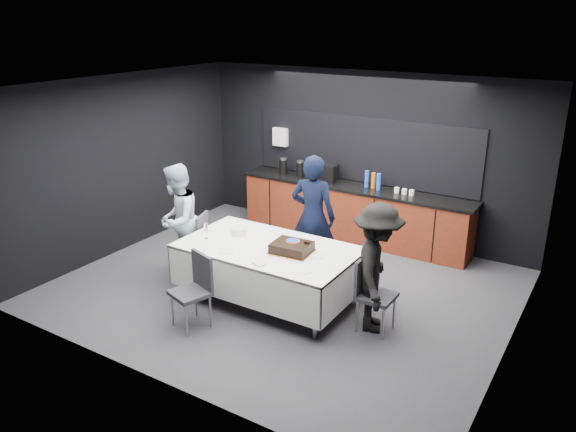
# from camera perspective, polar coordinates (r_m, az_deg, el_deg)

# --- Properties ---
(ground) EXTENTS (6.00, 6.00, 0.00)m
(ground) POSITION_cam_1_polar(r_m,az_deg,el_deg) (8.00, -0.38, -7.29)
(ground) COLOR #3E3D42
(ground) RESTS_ON ground
(room_shell) EXTENTS (6.04, 5.04, 2.82)m
(room_shell) POSITION_cam_1_polar(r_m,az_deg,el_deg) (7.34, -0.41, 5.71)
(room_shell) COLOR white
(room_shell) RESTS_ON ground
(kitchenette) EXTENTS (4.10, 0.64, 2.05)m
(kitchenette) POSITION_cam_1_polar(r_m,az_deg,el_deg) (9.60, 6.59, 0.83)
(kitchenette) COLOR #601E0F
(kitchenette) RESTS_ON ground
(party_table) EXTENTS (2.32, 1.32, 0.78)m
(party_table) POSITION_cam_1_polar(r_m,az_deg,el_deg) (7.42, -2.04, -4.09)
(party_table) COLOR #99999E
(party_table) RESTS_ON ground
(cake_assembly) EXTENTS (0.55, 0.47, 0.17)m
(cake_assembly) POSITION_cam_1_polar(r_m,az_deg,el_deg) (7.16, 0.39, -3.22)
(cake_assembly) COLOR gold
(cake_assembly) RESTS_ON party_table
(plate_stack) EXTENTS (0.22, 0.22, 0.10)m
(plate_stack) POSITION_cam_1_polar(r_m,az_deg,el_deg) (7.77, -5.02, -1.53)
(plate_stack) COLOR white
(plate_stack) RESTS_ON party_table
(loose_plate_near) EXTENTS (0.21, 0.21, 0.01)m
(loose_plate_near) POSITION_cam_1_polar(r_m,az_deg,el_deg) (7.25, -6.25, -3.56)
(loose_plate_near) COLOR white
(loose_plate_near) RESTS_ON party_table
(loose_plate_right_a) EXTENTS (0.21, 0.21, 0.01)m
(loose_plate_right_a) POSITION_cam_1_polar(r_m,az_deg,el_deg) (7.09, 2.99, -4.04)
(loose_plate_right_a) COLOR white
(loose_plate_right_a) RESTS_ON party_table
(loose_plate_right_b) EXTENTS (0.18, 0.18, 0.01)m
(loose_plate_right_b) POSITION_cam_1_polar(r_m,az_deg,el_deg) (6.68, 1.73, -5.58)
(loose_plate_right_b) COLOR white
(loose_plate_right_b) RESTS_ON party_table
(loose_plate_far) EXTENTS (0.20, 0.20, 0.01)m
(loose_plate_far) POSITION_cam_1_polar(r_m,az_deg,el_deg) (7.58, -0.16, -2.38)
(loose_plate_far) COLOR white
(loose_plate_far) RESTS_ON party_table
(fork_pile) EXTENTS (0.20, 0.17, 0.03)m
(fork_pile) POSITION_cam_1_polar(r_m,az_deg,el_deg) (6.86, -2.98, -4.83)
(fork_pile) COLOR white
(fork_pile) RESTS_ON party_table
(champagne_flute) EXTENTS (0.06, 0.06, 0.22)m
(champagne_flute) POSITION_cam_1_polar(r_m,az_deg,el_deg) (7.64, -8.37, -1.18)
(champagne_flute) COLOR white
(champagne_flute) RESTS_ON party_table
(chair_left) EXTENTS (0.53, 0.53, 0.92)m
(chair_left) POSITION_cam_1_polar(r_m,az_deg,el_deg) (8.35, -9.31, -2.34)
(chair_left) COLOR #2F2E34
(chair_left) RESTS_ON ground
(chair_right) EXTENTS (0.42, 0.42, 0.92)m
(chair_right) POSITION_cam_1_polar(r_m,az_deg,el_deg) (6.89, 8.41, -7.30)
(chair_right) COLOR #2F2E34
(chair_right) RESTS_ON ground
(chair_near) EXTENTS (0.53, 0.53, 0.92)m
(chair_near) POSITION_cam_1_polar(r_m,az_deg,el_deg) (6.99, -9.39, -6.94)
(chair_near) COLOR #2F2E34
(chair_near) RESTS_ON ground
(person_center) EXTENTS (0.72, 0.53, 1.82)m
(person_center) POSITION_cam_1_polar(r_m,az_deg,el_deg) (8.05, 2.56, -0.08)
(person_center) COLOR black
(person_center) RESTS_ON ground
(person_left) EXTENTS (0.86, 0.97, 1.66)m
(person_left) POSITION_cam_1_polar(r_m,az_deg,el_deg) (8.29, -11.16, -0.43)
(person_left) COLOR silver
(person_left) RESTS_ON ground
(person_right) EXTENTS (0.93, 1.18, 1.61)m
(person_right) POSITION_cam_1_polar(r_m,az_deg,el_deg) (6.78, 9.00, -5.25)
(person_right) COLOR black
(person_right) RESTS_ON ground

